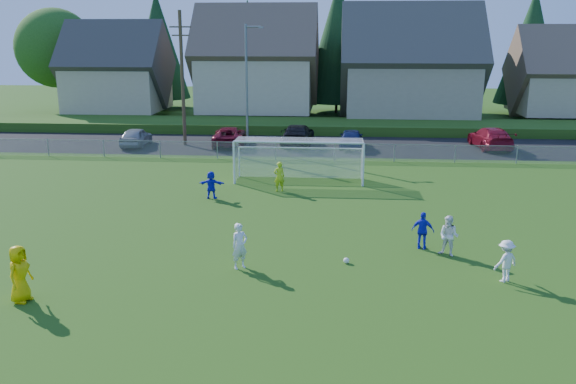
% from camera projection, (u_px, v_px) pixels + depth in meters
% --- Properties ---
extents(ground, '(160.00, 160.00, 0.00)m').
position_uv_depth(ground, '(268.00, 294.00, 20.12)').
color(ground, '#193D0C').
rests_on(ground, ground).
extents(asphalt_lot, '(60.00, 60.00, 0.00)m').
position_uv_depth(asphalt_lot, '(309.00, 146.00, 46.64)').
color(asphalt_lot, black).
rests_on(asphalt_lot, ground).
extents(grass_embankment, '(70.00, 6.00, 0.80)m').
position_uv_depth(grass_embankment, '(313.00, 126.00, 53.77)').
color(grass_embankment, '#1E420F').
rests_on(grass_embankment, ground).
extents(soccer_ball, '(0.22, 0.22, 0.22)m').
position_uv_depth(soccer_ball, '(346.00, 261.00, 22.76)').
color(soccer_ball, white).
rests_on(soccer_ball, ground).
extents(referee, '(0.74, 1.00, 1.88)m').
position_uv_depth(referee, '(20.00, 274.00, 19.33)').
color(referee, '#F1C304').
rests_on(referee, ground).
extents(player_white_a, '(0.74, 0.71, 1.71)m').
position_uv_depth(player_white_a, '(240.00, 246.00, 22.12)').
color(player_white_a, white).
rests_on(player_white_a, ground).
extents(player_white_b, '(0.98, 0.92, 1.59)m').
position_uv_depth(player_white_b, '(449.00, 236.00, 23.38)').
color(player_white_b, white).
rests_on(player_white_b, ground).
extents(player_white_c, '(1.12, 0.98, 1.50)m').
position_uv_depth(player_white_c, '(506.00, 261.00, 20.95)').
color(player_white_c, white).
rests_on(player_white_c, ground).
extents(player_blue_a, '(0.95, 0.59, 1.52)m').
position_uv_depth(player_blue_a, '(423.00, 231.00, 24.15)').
color(player_blue_a, '#151CCC').
rests_on(player_blue_a, ground).
extents(player_blue_b, '(1.35, 0.45, 1.45)m').
position_uv_depth(player_blue_b, '(211.00, 185.00, 31.60)').
color(player_blue_b, '#151CCC').
rests_on(player_blue_b, ground).
extents(goalkeeper, '(0.69, 0.57, 1.63)m').
position_uv_depth(goalkeeper, '(279.00, 177.00, 33.01)').
color(goalkeeper, '#B6D719').
rests_on(goalkeeper, ground).
extents(car_a, '(1.85, 4.25, 1.42)m').
position_uv_depth(car_a, '(136.00, 137.00, 46.30)').
color(car_a, gray).
rests_on(car_a, ground).
extents(car_c, '(2.93, 5.37, 1.43)m').
position_uv_depth(car_c, '(229.00, 136.00, 46.65)').
color(car_c, maroon).
rests_on(car_c, ground).
extents(car_d, '(2.44, 5.56, 1.59)m').
position_uv_depth(car_d, '(298.00, 135.00, 46.72)').
color(car_d, black).
rests_on(car_d, ground).
extents(car_e, '(1.85, 4.31, 1.45)m').
position_uv_depth(car_e, '(351.00, 138.00, 45.61)').
color(car_e, '#16204F').
rests_on(car_e, ground).
extents(car_g, '(2.64, 5.61, 1.58)m').
position_uv_depth(car_g, '(491.00, 138.00, 45.38)').
color(car_g, maroon).
rests_on(car_g, ground).
extents(soccer_goal, '(7.42, 1.90, 2.50)m').
position_uv_depth(soccer_goal, '(299.00, 153.00, 35.19)').
color(soccer_goal, white).
rests_on(soccer_goal, ground).
extents(chainlink_fence, '(52.06, 0.06, 1.20)m').
position_uv_depth(chainlink_fence, '(305.00, 151.00, 41.18)').
color(chainlink_fence, gray).
rests_on(chainlink_fence, ground).
extents(streetlight, '(1.38, 0.18, 9.00)m').
position_uv_depth(streetlight, '(247.00, 83.00, 44.32)').
color(streetlight, slate).
rests_on(streetlight, ground).
extents(utility_pole, '(1.60, 0.26, 10.00)m').
position_uv_depth(utility_pole, '(182.00, 77.00, 45.61)').
color(utility_pole, '#473321').
rests_on(utility_pole, ground).
extents(houses_row, '(53.90, 11.45, 13.27)m').
position_uv_depth(houses_row, '(337.00, 44.00, 59.07)').
color(houses_row, tan).
rests_on(houses_row, ground).
extents(tree_row, '(65.98, 12.36, 13.80)m').
position_uv_depth(tree_row, '(328.00, 47.00, 65.30)').
color(tree_row, '#382616').
rests_on(tree_row, ground).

